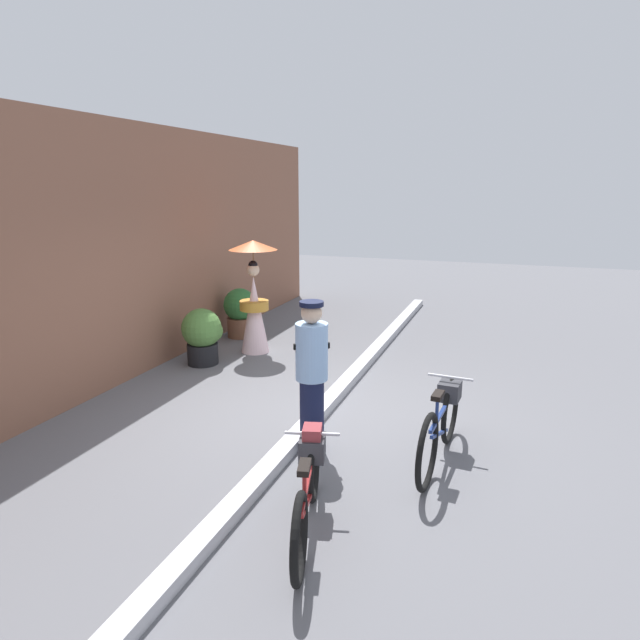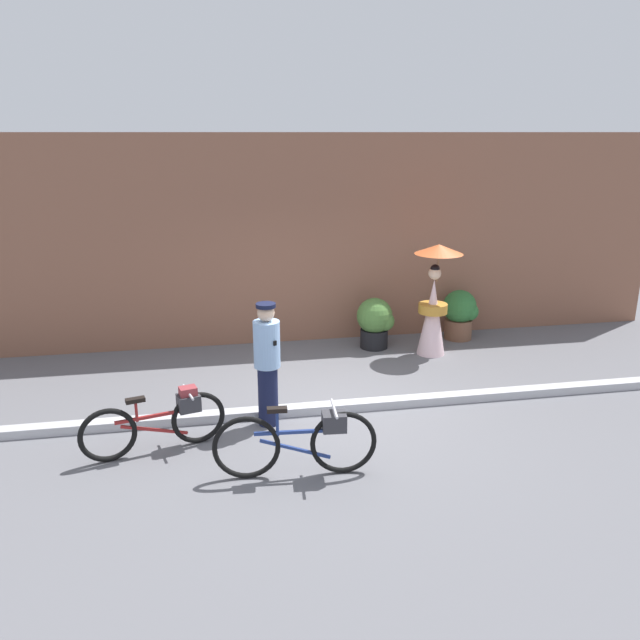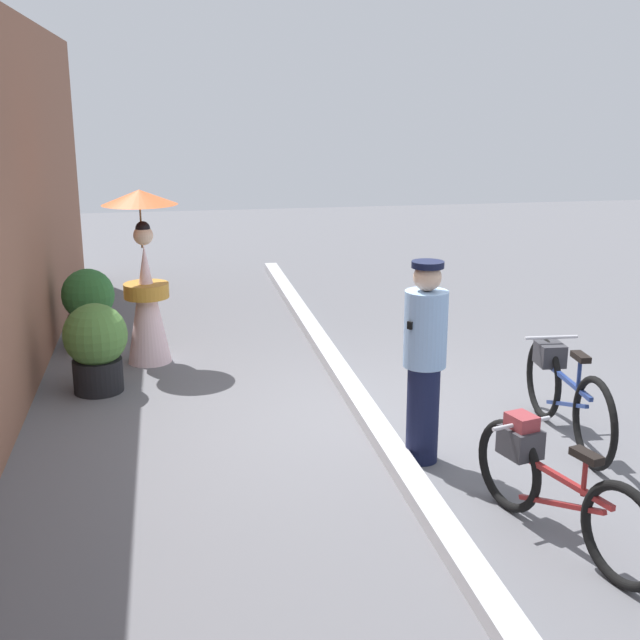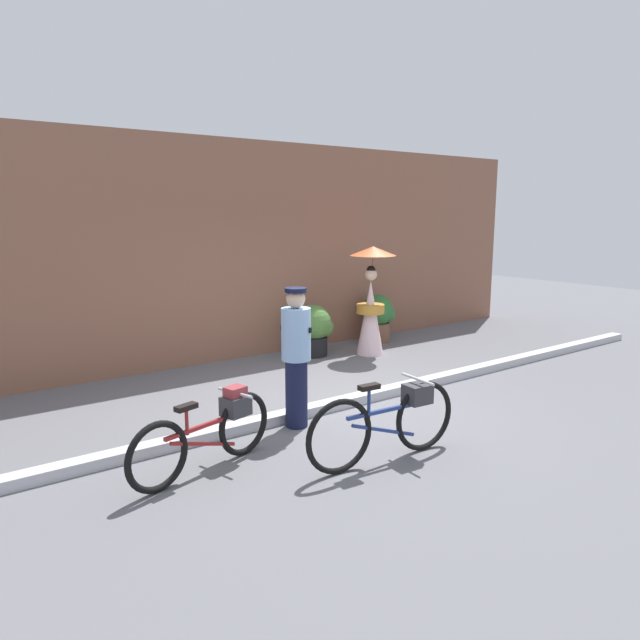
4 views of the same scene
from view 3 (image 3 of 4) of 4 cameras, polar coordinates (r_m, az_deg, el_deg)
The scene contains 8 objects.
ground_plane at distance 7.47m, azimuth 3.48°, elevation -7.21°, with size 30.00×30.00×0.00m, color slate.
sidewalk_curb at distance 7.45m, azimuth 3.49°, elevation -6.78°, with size 14.00×0.20×0.12m, color #B2B2B7.
bicycle_near_officer at distance 5.69m, azimuth 15.85°, elevation -10.87°, with size 1.69×0.60×0.76m.
bicycle_far_side at distance 7.33m, azimuth 16.66°, elevation -4.77°, with size 1.82×0.48×0.84m.
person_officer at distance 6.48m, azimuth 7.30°, elevation -2.61°, with size 0.34×0.35×1.64m.
person_with_parasol at distance 9.12m, azimuth -12.08°, elevation 2.93°, with size 0.81×0.81×1.91m.
potted_plant_by_door at distance 10.03m, azimuth -15.75°, elevation 1.08°, with size 0.63×0.61×0.92m.
potted_plant_small at distance 8.41m, azimuth -15.26°, elevation -1.63°, with size 0.65×0.63×0.90m.
Camera 3 is at (-6.69, 1.72, 2.84)m, focal length 45.95 mm.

